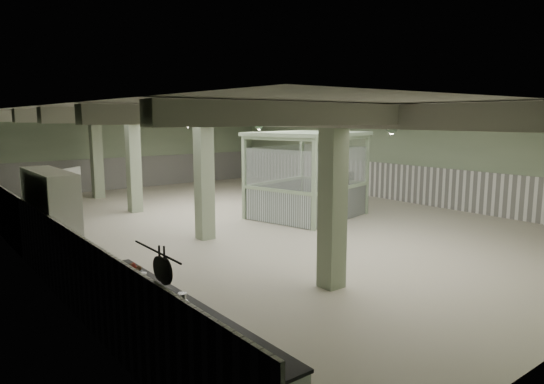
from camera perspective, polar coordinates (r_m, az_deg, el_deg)
floor at (r=16.00m, az=-1.87°, el=-3.44°), size 20.00×20.00×0.00m
ceiling at (r=15.64m, az=-1.94°, el=9.56°), size 14.00×20.00×0.02m
wall_back at (r=24.50m, az=-15.84°, el=4.71°), size 14.00×0.02×3.60m
wall_left at (r=12.94m, az=-27.86°, el=0.74°), size 0.02×20.00×3.60m
wall_right at (r=20.61m, az=14.08°, el=4.09°), size 0.02×20.00×3.60m
wainscot_left at (r=13.11m, az=-27.42°, el=-3.80°), size 0.05×19.90×1.50m
wainscot_right at (r=20.70m, az=13.93°, el=1.19°), size 0.05×19.90×1.50m
wainscot_back at (r=24.57m, az=-15.71°, el=2.27°), size 13.90×0.05×1.50m
girder at (r=14.32m, az=-10.15°, el=8.63°), size 0.45×19.90×0.40m
beam_a at (r=10.54m, az=23.06°, el=8.31°), size 13.90×0.35×0.32m
beam_b at (r=11.96m, az=12.45°, el=8.76°), size 13.90×0.35×0.32m
beam_c at (r=13.70m, az=4.29°, el=8.91°), size 13.90×0.35×0.32m
beam_d at (r=15.64m, az=-1.94°, el=8.90°), size 13.90×0.35×0.32m
beam_e at (r=17.73m, az=-6.75°, el=8.82°), size 13.90×0.35×0.32m
beam_f at (r=19.91m, az=-10.52°, el=8.72°), size 13.90×0.35×0.32m
beam_g at (r=22.15m, az=-13.54°, el=8.61°), size 13.90×0.35×0.32m
column_a at (r=9.57m, az=7.14°, el=-0.78°), size 0.42×0.42×3.60m
column_b at (r=13.53m, az=-7.99°, el=1.98°), size 0.42×0.42×3.60m
column_c at (r=18.02m, az=-15.98°, el=3.38°), size 0.42×0.42×3.60m
column_d at (r=21.77m, az=-19.95°, el=4.06°), size 0.42×0.42×3.60m
hook_rail at (r=5.74m, az=-13.42°, el=-6.84°), size 0.02×1.20×0.02m
pendant_front at (r=12.35m, az=13.89°, el=6.99°), size 0.44×0.44×0.22m
pendant_mid at (r=16.34m, az=-1.54°, el=7.59°), size 0.44×0.44×0.22m
pendant_back at (r=20.58m, az=-9.89°, el=7.70°), size 0.44×0.44×0.22m
prep_counter at (r=6.89m, az=-12.09°, el=-16.44°), size 0.84×4.78×0.91m
pitcher_near at (r=6.35m, az=-10.47°, el=-12.88°), size 0.25×0.27×0.29m
pitcher_far at (r=7.34m, az=-14.88°, el=-10.16°), size 0.23×0.24×0.26m
veg_colander at (r=7.87m, az=-16.20°, el=-9.12°), size 0.48×0.48×0.21m
orange_bowl at (r=6.29m, az=-10.76°, el=-14.13°), size 0.31×0.31×0.08m
skillet_near at (r=5.75m, az=-12.51°, el=-9.09°), size 0.04×0.32×0.32m
skillet_far at (r=5.86m, az=-13.06°, el=-8.76°), size 0.04×0.30×0.30m
walkin_cooler at (r=11.60m, az=-24.42°, el=-3.08°), size 1.16×2.52×2.31m
guard_booth at (r=16.53m, az=4.18°, el=3.67°), size 4.20×3.79×2.90m
filing_cabinet at (r=17.91m, az=8.35°, el=0.16°), size 0.60×0.76×1.47m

